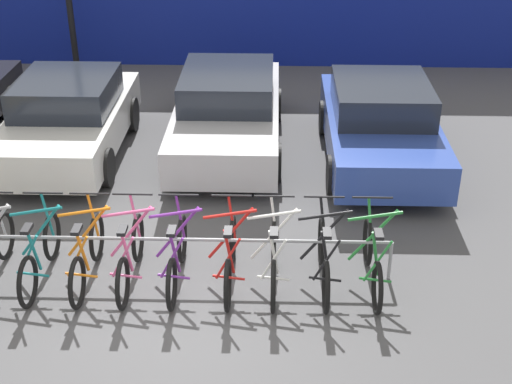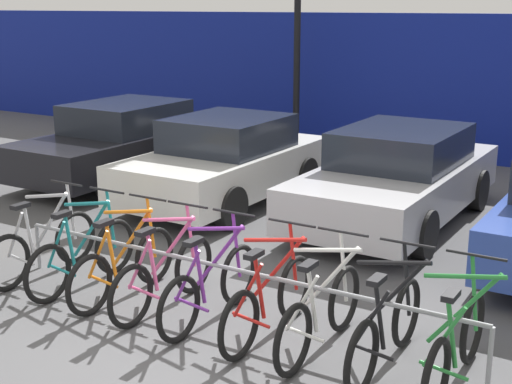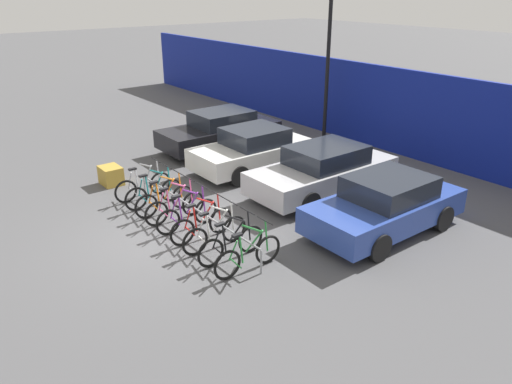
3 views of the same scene
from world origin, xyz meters
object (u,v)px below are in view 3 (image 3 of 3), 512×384
Objects in this scene: bicycle_pink at (175,207)px; cargo_crate at (111,175)px; bicycle_green at (248,255)px; car_blue at (385,205)px; bicycle_silver at (143,186)px; bicycle_orange at (165,200)px; car_black at (220,130)px; car_silver at (323,170)px; bike_rack at (193,209)px; lamp_post at (329,36)px; bicycle_teal at (154,193)px; bicycle_black at (231,244)px; bicycle_purple at (187,215)px; bicycle_white at (215,233)px; bicycle_red at (202,224)px; car_white at (253,150)px.

cargo_crate is at bearing -177.72° from bicycle_pink.
car_blue is (0.53, 3.71, 0.31)m from bicycle_green.
bicycle_green is 3.76m from car_blue.
bicycle_orange is at bearing 1.26° from bicycle_silver.
bicycle_silver and bicycle_orange have the same top height.
car_black and car_silver have the same top height.
car_silver is (0.34, 4.10, 0.19)m from bike_rack.
bicycle_silver is 1.81m from bicycle_pink.
car_silver is 6.14m from lamp_post.
bicycle_teal and bicycle_black have the same top height.
car_blue is at bearing 54.06° from bicycle_purple.
bicycle_white is at bearing 3.15° from bicycle_purple.
bicycle_purple is at bearing -177.24° from bicycle_red.
bicycle_pink is at bearing -177.24° from bicycle_red.
bicycle_green is 8.54m from car_black.
bicycle_green is at bearing 2.65° from cargo_crate.
bicycle_teal is at bearing -142.14° from car_blue.
bicycle_silver and bicycle_teal have the same top height.
bicycle_teal is (-1.80, -0.15, -0.13)m from bike_rack.
lamp_post reaches higher than bicycle_black.
bicycle_silver is 0.38× the size of car_silver.
bicycle_red and bicycle_black have the same top height.
bicycle_white is at bearing -7.10° from bike_rack.
bike_rack is 4.06m from cargo_crate.
bike_rack is at bearing 4.70° from bicycle_orange.
bicycle_orange is 0.38× the size of car_silver.
cargo_crate is (-7.00, -4.01, -0.42)m from car_blue.
bicycle_black is 8.01m from car_black.
lamp_post reaches higher than bicycle_teal.
bicycle_orange is at bearing -179.49° from bicycle_green.
cargo_crate is (-1.58, -0.30, -0.10)m from bicycle_silver.
cargo_crate is (-3.39, -0.30, -0.10)m from bicycle_pink.
car_silver reaches higher than bicycle_red.
bicycle_pink reaches higher than bike_rack.
car_white is at bearing -10.11° from car_black.
bicycle_red is 1.19m from bicycle_black.
car_white is 2.77m from car_silver.
bike_rack is at bearing 4.33° from bicycle_teal.
car_blue reaches higher than bicycle_black.
bicycle_purple is at bearing -179.17° from bicycle_black.
bicycle_pink and bicycle_white have the same top height.
bicycle_green is 0.44× the size of car_white.
bicycle_red is at bearing 3.15° from bicycle_purple.
car_silver is (5.29, -0.02, 0.00)m from car_black.
bike_rack is 3.18× the size of bicycle_pink.
bicycle_black is 0.42× the size of car_blue.
bicycle_red is at bearing 1.26° from bicycle_silver.
bicycle_red and bicycle_white have the same top height.
bicycle_silver is 6.58m from car_blue.
bicycle_green is 10.46m from lamp_post.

